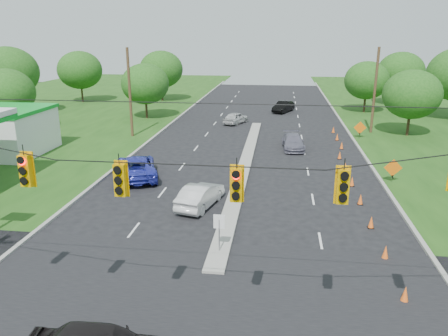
# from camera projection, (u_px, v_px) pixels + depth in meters

# --- Properties ---
(ground) EXTENTS (160.00, 160.00, 0.00)m
(ground) POSITION_uv_depth(u_px,v_px,m) (196.00, 334.00, 15.54)
(ground) COLOR black
(ground) RESTS_ON ground
(cross_street) EXTENTS (160.00, 14.00, 0.02)m
(cross_street) POSITION_uv_depth(u_px,v_px,m) (196.00, 334.00, 15.54)
(cross_street) COLOR black
(cross_street) RESTS_ON ground
(curb_left) EXTENTS (0.25, 110.00, 0.16)m
(curb_left) POSITION_uv_depth(u_px,v_px,m) (155.00, 137.00, 45.22)
(curb_left) COLOR gray
(curb_left) RESTS_ON ground
(curb_right) EXTENTS (0.25, 110.00, 0.16)m
(curb_right) POSITION_uv_depth(u_px,v_px,m) (355.00, 143.00, 42.75)
(curb_right) COLOR gray
(curb_right) RESTS_ON ground
(median) EXTENTS (1.00, 34.00, 0.18)m
(median) POSITION_uv_depth(u_px,v_px,m) (245.00, 166.00, 35.45)
(median) COLOR gray
(median) RESTS_ON ground
(median_sign) EXTENTS (0.55, 0.06, 2.05)m
(median_sign) POSITION_uv_depth(u_px,v_px,m) (219.00, 226.00, 20.80)
(median_sign) COLOR gray
(median_sign) RESTS_ON ground
(signal_span) EXTENTS (25.60, 0.32, 9.00)m
(signal_span) POSITION_uv_depth(u_px,v_px,m) (185.00, 216.00, 13.14)
(signal_span) COLOR #422D1C
(signal_span) RESTS_ON ground
(utility_pole_far_left) EXTENTS (0.28, 0.28, 9.00)m
(utility_pole_far_left) POSITION_uv_depth(u_px,v_px,m) (130.00, 93.00, 44.19)
(utility_pole_far_left) COLOR #422D1C
(utility_pole_far_left) RESTS_ON ground
(utility_pole_far_right) EXTENTS (0.28, 0.28, 9.00)m
(utility_pole_far_right) POSITION_uv_depth(u_px,v_px,m) (375.00, 91.00, 45.87)
(utility_pole_far_right) COLOR #422D1C
(utility_pole_far_right) RESTS_ON ground
(cone_0) EXTENTS (0.32, 0.32, 0.70)m
(cone_0) POSITION_uv_depth(u_px,v_px,m) (405.00, 294.00, 17.32)
(cone_0) COLOR orange
(cone_0) RESTS_ON ground
(cone_1) EXTENTS (0.32, 0.32, 0.70)m
(cone_1) POSITION_uv_depth(u_px,v_px,m) (385.00, 252.00, 20.64)
(cone_1) COLOR orange
(cone_1) RESTS_ON ground
(cone_2) EXTENTS (0.32, 0.32, 0.70)m
(cone_2) POSITION_uv_depth(u_px,v_px,m) (371.00, 222.00, 23.96)
(cone_2) COLOR orange
(cone_2) RESTS_ON ground
(cone_3) EXTENTS (0.32, 0.32, 0.70)m
(cone_3) POSITION_uv_depth(u_px,v_px,m) (360.00, 199.00, 27.27)
(cone_3) COLOR orange
(cone_3) RESTS_ON ground
(cone_4) EXTENTS (0.32, 0.32, 0.70)m
(cone_4) POSITION_uv_depth(u_px,v_px,m) (352.00, 181.00, 30.59)
(cone_4) COLOR orange
(cone_4) RESTS_ON ground
(cone_5) EXTENTS (0.32, 0.32, 0.70)m
(cone_5) POSITION_uv_depth(u_px,v_px,m) (345.00, 167.00, 33.91)
(cone_5) COLOR orange
(cone_5) RESTS_ON ground
(cone_6) EXTENTS (0.32, 0.32, 0.70)m
(cone_6) POSITION_uv_depth(u_px,v_px,m) (340.00, 155.00, 37.23)
(cone_6) COLOR orange
(cone_6) RESTS_ON ground
(cone_7) EXTENTS (0.32, 0.32, 0.70)m
(cone_7) POSITION_uv_depth(u_px,v_px,m) (342.00, 145.00, 40.47)
(cone_7) COLOR orange
(cone_7) RESTS_ON ground
(cone_8) EXTENTS (0.32, 0.32, 0.70)m
(cone_8) POSITION_uv_depth(u_px,v_px,m) (337.00, 137.00, 43.79)
(cone_8) COLOR orange
(cone_8) RESTS_ON ground
(cone_9) EXTENTS (0.32, 0.32, 0.70)m
(cone_9) POSITION_uv_depth(u_px,v_px,m) (333.00, 130.00, 47.11)
(cone_9) COLOR orange
(cone_9) RESTS_ON ground
(work_sign_1) EXTENTS (1.27, 0.58, 1.37)m
(work_sign_1) POSITION_uv_depth(u_px,v_px,m) (393.00, 169.00, 30.96)
(work_sign_1) COLOR black
(work_sign_1) RESTS_ON ground
(work_sign_2) EXTENTS (1.27, 0.58, 1.37)m
(work_sign_2) POSITION_uv_depth(u_px,v_px,m) (360.00, 128.00, 44.24)
(work_sign_2) COLOR black
(work_sign_2) RESTS_ON ground
(tree_2) EXTENTS (5.88, 5.88, 6.86)m
(tree_2) POSITION_uv_depth(u_px,v_px,m) (6.00, 93.00, 45.89)
(tree_2) COLOR black
(tree_2) RESTS_ON ground
(tree_3) EXTENTS (7.56, 7.56, 8.82)m
(tree_3) POSITION_uv_depth(u_px,v_px,m) (8.00, 72.00, 55.74)
(tree_3) COLOR black
(tree_3) RESTS_ON ground
(tree_4) EXTENTS (6.72, 6.72, 7.84)m
(tree_4) POSITION_uv_depth(u_px,v_px,m) (80.00, 70.00, 66.81)
(tree_4) COLOR black
(tree_4) RESTS_ON ground
(tree_5) EXTENTS (5.88, 5.88, 6.86)m
(tree_5) POSITION_uv_depth(u_px,v_px,m) (145.00, 84.00, 53.90)
(tree_5) COLOR black
(tree_5) RESTS_ON ground
(tree_6) EXTENTS (6.72, 6.72, 7.84)m
(tree_6) POSITION_uv_depth(u_px,v_px,m) (161.00, 69.00, 68.18)
(tree_6) COLOR black
(tree_6) RESTS_ON ground
(tree_9) EXTENTS (5.88, 5.88, 6.86)m
(tree_9) POSITION_uv_depth(u_px,v_px,m) (412.00, 94.00, 44.54)
(tree_9) COLOR black
(tree_9) RESTS_ON ground
(tree_11) EXTENTS (6.72, 6.72, 7.84)m
(tree_11) POSITION_uv_depth(u_px,v_px,m) (401.00, 72.00, 63.78)
(tree_11) COLOR black
(tree_11) RESTS_ON ground
(tree_12) EXTENTS (5.88, 5.88, 6.86)m
(tree_12) POSITION_uv_depth(u_px,v_px,m) (367.00, 80.00, 58.06)
(tree_12) COLOR black
(tree_12) RESTS_ON ground
(white_sedan) EXTENTS (2.54, 4.66, 1.46)m
(white_sedan) POSITION_uv_depth(u_px,v_px,m) (200.00, 195.00, 26.87)
(white_sedan) COLOR #BBBBBB
(white_sedan) RESTS_ON ground
(blue_pickup) EXTENTS (4.66, 6.55, 1.66)m
(blue_pickup) POSITION_uv_depth(u_px,v_px,m) (136.00, 167.00, 32.27)
(blue_pickup) COLOR #282FAA
(blue_pickup) RESTS_ON ground
(silver_car_far) EXTENTS (2.22, 4.76, 1.34)m
(silver_car_far) POSITION_uv_depth(u_px,v_px,m) (293.00, 142.00, 40.40)
(silver_car_far) COLOR slate
(silver_car_far) RESTS_ON ground
(silver_car_oncoming) EXTENTS (3.08, 4.37, 1.38)m
(silver_car_oncoming) POSITION_uv_depth(u_px,v_px,m) (236.00, 118.00, 51.88)
(silver_car_oncoming) COLOR #B9B9B9
(silver_car_oncoming) RESTS_ON ground
(dark_car_receding) EXTENTS (3.18, 4.79, 1.49)m
(dark_car_receding) POSITION_uv_depth(u_px,v_px,m) (283.00, 107.00, 59.51)
(dark_car_receding) COLOR black
(dark_car_receding) RESTS_ON ground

